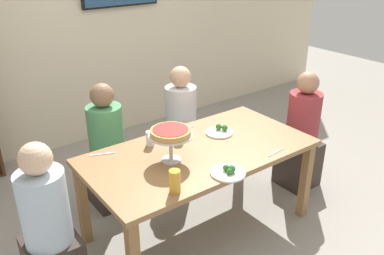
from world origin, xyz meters
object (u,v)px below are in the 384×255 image
(beer_glass_amber_tall, at_px, (175,181))
(cutlery_fork_near, at_px, (102,154))
(salad_plate_far_diner, at_px, (228,172))
(water_glass_clear_far, at_px, (150,138))
(deep_dish_pizza_stand, at_px, (171,135))
(diner_head_west, at_px, (50,235))
(cutlery_fork_far, at_px, (185,128))
(diner_head_east, at_px, (301,139))
(dining_table, at_px, (200,159))
(salad_plate_near_diner, at_px, (220,131))
(cutlery_knife_near, at_px, (276,152))
(diner_far_left, at_px, (108,155))
(diner_far_right, at_px, (181,131))
(water_glass_clear_near, at_px, (180,136))

(beer_glass_amber_tall, bearing_deg, cutlery_fork_near, 102.15)
(salad_plate_far_diner, height_order, water_glass_clear_far, water_glass_clear_far)
(deep_dish_pizza_stand, relative_size, water_glass_clear_far, 2.74)
(diner_head_west, distance_m, cutlery_fork_far, 1.40)
(diner_head_east, bearing_deg, cutlery_fork_far, -21.23)
(salad_plate_far_diner, distance_m, cutlery_fork_far, 0.81)
(deep_dish_pizza_stand, bearing_deg, dining_table, 2.39)
(deep_dish_pizza_stand, relative_size, salad_plate_far_diner, 1.30)
(beer_glass_amber_tall, bearing_deg, salad_plate_far_diner, -5.18)
(salad_plate_near_diner, height_order, salad_plate_far_diner, salad_plate_far_diner)
(cutlery_knife_near, bearing_deg, cutlery_fork_far, 104.44)
(diner_far_left, relative_size, cutlery_fork_near, 6.39)
(diner_far_right, relative_size, deep_dish_pizza_stand, 3.59)
(beer_glass_amber_tall, bearing_deg, diner_far_left, 87.21)
(cutlery_knife_near, bearing_deg, beer_glass_amber_tall, 171.81)
(diner_head_east, height_order, deep_dish_pizza_stand, diner_head_east)
(diner_head_west, distance_m, water_glass_clear_near, 1.20)
(salad_plate_far_diner, bearing_deg, cutlery_fork_far, 75.88)
(diner_head_west, height_order, cutlery_fork_far, diner_head_west)
(diner_far_left, height_order, diner_far_right, same)
(dining_table, relative_size, beer_glass_amber_tall, 11.35)
(deep_dish_pizza_stand, bearing_deg, cutlery_fork_far, 43.72)
(salad_plate_near_diner, bearing_deg, diner_far_right, 84.67)
(diner_far_left, xyz_separation_m, cutlery_fork_near, (-0.21, -0.39, 0.25))
(diner_head_east, height_order, beer_glass_amber_tall, diner_head_east)
(diner_head_east, xyz_separation_m, cutlery_fork_near, (-1.83, 0.41, 0.25))
(dining_table, relative_size, water_glass_clear_far, 15.14)
(diner_far_right, distance_m, salad_plate_near_diner, 0.71)
(diner_far_right, height_order, water_glass_clear_near, diner_far_right)
(salad_plate_near_diner, height_order, water_glass_clear_near, water_glass_clear_near)
(water_glass_clear_near, bearing_deg, diner_far_left, 123.68)
(water_glass_clear_far, height_order, cutlery_fork_far, water_glass_clear_far)
(diner_head_west, bearing_deg, water_glass_clear_near, 9.10)
(salad_plate_far_diner, relative_size, cutlery_fork_far, 1.37)
(dining_table, bearing_deg, deep_dish_pizza_stand, -177.61)
(dining_table, relative_size, deep_dish_pizza_stand, 5.53)
(dining_table, height_order, salad_plate_far_diner, salad_plate_far_diner)
(diner_head_west, relative_size, salad_plate_far_diner, 4.67)
(diner_far_right, height_order, cutlery_fork_near, diner_far_right)
(diner_head_west, distance_m, water_glass_clear_far, 1.02)
(water_glass_clear_near, height_order, water_glass_clear_far, water_glass_clear_far)
(diner_head_west, xyz_separation_m, beer_glass_amber_tall, (0.72, -0.38, 0.33))
(diner_head_east, relative_size, cutlery_knife_near, 6.39)
(diner_far_left, height_order, water_glass_clear_far, diner_far_left)
(cutlery_knife_near, bearing_deg, cutlery_fork_near, 137.86)
(salad_plate_far_diner, xyz_separation_m, water_glass_clear_near, (0.01, 0.60, 0.03))
(salad_plate_far_diner, bearing_deg, water_glass_clear_far, 106.69)
(cutlery_knife_near, bearing_deg, diner_far_left, 119.80)
(diner_head_east, xyz_separation_m, water_glass_clear_far, (-1.46, 0.32, 0.31))
(diner_far_right, relative_size, cutlery_fork_far, 6.39)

